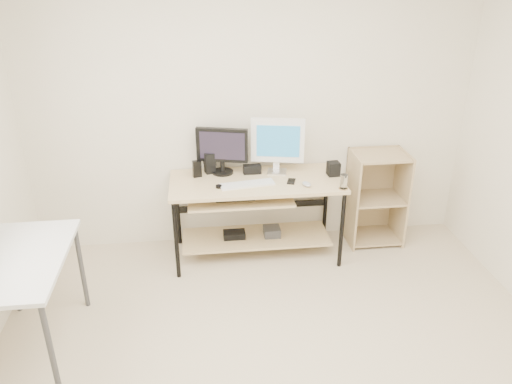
{
  "coord_description": "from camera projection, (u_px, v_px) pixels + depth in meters",
  "views": [
    {
      "loc": [
        -0.47,
        -2.28,
        2.49
      ],
      "look_at": [
        -0.05,
        1.3,
        0.8
      ],
      "focal_mm": 35.0,
      "sensor_mm": 36.0,
      "label": 1
    }
  ],
  "objects": [
    {
      "name": "side_table",
      "position": [
        19.0,
        269.0,
        3.24
      ],
      "size": [
        0.6,
        1.0,
        0.75
      ],
      "color": "white",
      "rests_on": "ground"
    },
    {
      "name": "white_imac",
      "position": [
        278.0,
        142.0,
        4.36
      ],
      "size": [
        0.47,
        0.15,
        0.5
      ],
      "rotation": [
        0.0,
        0.0,
        -0.2
      ],
      "color": "silver",
      "rests_on": "desk"
    },
    {
      "name": "coaster",
      "position": [
        343.0,
        188.0,
        4.17
      ],
      "size": [
        0.1,
        0.1,
        0.01
      ],
      "primitive_type": "cylinder",
      "rotation": [
        0.0,
        0.0,
        0.31
      ],
      "color": "olive",
      "rests_on": "desk"
    },
    {
      "name": "drinking_glass",
      "position": [
        344.0,
        181.0,
        4.14
      ],
      "size": [
        0.08,
        0.08,
        0.12
      ],
      "primitive_type": "cylinder",
      "rotation": [
        0.0,
        0.0,
        0.31
      ],
      "color": "white",
      "rests_on": "coaster"
    },
    {
      "name": "desk",
      "position": [
        254.0,
        202.0,
        4.42
      ],
      "size": [
        1.5,
        0.65,
        0.75
      ],
      "color": "beige",
      "rests_on": "ground"
    },
    {
      "name": "room",
      "position": [
        267.0,
        205.0,
        2.62
      ],
      "size": [
        4.01,
        4.01,
        2.62
      ],
      "color": "beige",
      "rests_on": "ground"
    },
    {
      "name": "audio_controller",
      "position": [
        197.0,
        169.0,
        4.37
      ],
      "size": [
        0.08,
        0.06,
        0.15
      ],
      "primitive_type": "cube",
      "rotation": [
        0.0,
        0.0,
        0.23
      ],
      "color": "black",
      "rests_on": "desk"
    },
    {
      "name": "mouse",
      "position": [
        307.0,
        184.0,
        4.21
      ],
      "size": [
        0.09,
        0.12,
        0.03
      ],
      "primitive_type": "ellipsoid",
      "rotation": [
        0.0,
        0.0,
        0.33
      ],
      "color": "#B9B9BE",
      "rests_on": "desk"
    },
    {
      "name": "shelf_unit",
      "position": [
        375.0,
        196.0,
        4.73
      ],
      "size": [
        0.5,
        0.4,
        0.9
      ],
      "color": "tan",
      "rests_on": "ground"
    },
    {
      "name": "volume_puck",
      "position": [
        219.0,
        187.0,
        4.18
      ],
      "size": [
        0.07,
        0.07,
        0.02
      ],
      "primitive_type": "cylinder",
      "rotation": [
        0.0,
        0.0,
        0.41
      ],
      "color": "black",
      "rests_on": "desk"
    },
    {
      "name": "center_speaker",
      "position": [
        252.0,
        169.0,
        4.45
      ],
      "size": [
        0.16,
        0.08,
        0.08
      ],
      "primitive_type": "cube",
      "rotation": [
        0.0,
        0.0,
        0.03
      ],
      "color": "black",
      "rests_on": "desk"
    },
    {
      "name": "smartphone",
      "position": [
        291.0,
        181.0,
        4.3
      ],
      "size": [
        0.1,
        0.13,
        0.01
      ],
      "primitive_type": "cube",
      "rotation": [
        0.0,
        0.0,
        -0.29
      ],
      "color": "black",
      "rests_on": "desk"
    },
    {
      "name": "keyboard",
      "position": [
        247.0,
        184.0,
        4.23
      ],
      "size": [
        0.48,
        0.2,
        0.02
      ],
      "primitive_type": "cube",
      "rotation": [
        0.0,
        0.0,
        0.15
      ],
      "color": "white",
      "rests_on": "desk"
    },
    {
      "name": "black_monitor",
      "position": [
        222.0,
        148.0,
        4.37
      ],
      "size": [
        0.45,
        0.19,
        0.42
      ],
      "rotation": [
        0.0,
        0.0,
        -0.26
      ],
      "color": "black",
      "rests_on": "desk"
    },
    {
      "name": "speaker_left",
      "position": [
        210.0,
        162.0,
        4.44
      ],
      "size": [
        0.12,
        0.12,
        0.19
      ],
      "rotation": [
        0.0,
        0.0,
        0.29
      ],
      "color": "black",
      "rests_on": "desk"
    },
    {
      "name": "speaker_right",
      "position": [
        333.0,
        169.0,
        4.41
      ],
      "size": [
        0.11,
        0.11,
        0.12
      ],
      "primitive_type": "cube",
      "rotation": [
        0.0,
        0.0,
        0.06
      ],
      "color": "black",
      "rests_on": "desk"
    }
  ]
}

